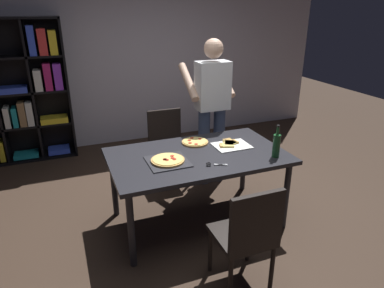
{
  "coord_description": "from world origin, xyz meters",
  "views": [
    {
      "loc": [
        -1.17,
        -2.83,
        2.09
      ],
      "look_at": [
        0.0,
        0.15,
        0.8
      ],
      "focal_mm": 32.42,
      "sensor_mm": 36.0,
      "label": 1
    }
  ],
  "objects_px": {
    "chair_near_camera": "(248,233)",
    "chair_far_side": "(167,142)",
    "person_serving_pizza": "(212,104)",
    "kitchen_scissors": "(213,164)",
    "pepperoni_pizza_on_tray": "(168,161)",
    "dining_table": "(198,161)",
    "bookshelf": "(13,94)",
    "wine_bottle": "(276,145)",
    "second_pizza_plain": "(195,142)"
  },
  "relations": [
    {
      "from": "chair_far_side",
      "to": "bookshelf",
      "type": "bearing_deg",
      "value": 141.39
    },
    {
      "from": "wine_bottle",
      "to": "second_pizza_plain",
      "type": "relative_size",
      "value": 1.15
    },
    {
      "from": "pepperoni_pizza_on_tray",
      "to": "second_pizza_plain",
      "type": "distance_m",
      "value": 0.53
    },
    {
      "from": "chair_far_side",
      "to": "wine_bottle",
      "type": "xyz_separation_m",
      "value": [
        0.66,
        -1.31,
        0.36
      ]
    },
    {
      "from": "pepperoni_pizza_on_tray",
      "to": "wine_bottle",
      "type": "xyz_separation_m",
      "value": [
        0.99,
        -0.26,
        0.1
      ]
    },
    {
      "from": "bookshelf",
      "to": "second_pizza_plain",
      "type": "relative_size",
      "value": 7.1
    },
    {
      "from": "chair_far_side",
      "to": "bookshelf",
      "type": "relative_size",
      "value": 0.46
    },
    {
      "from": "chair_far_side",
      "to": "second_pizza_plain",
      "type": "bearing_deg",
      "value": -83.19
    },
    {
      "from": "chair_near_camera",
      "to": "person_serving_pizza",
      "type": "height_order",
      "value": "person_serving_pizza"
    },
    {
      "from": "second_pizza_plain",
      "to": "pepperoni_pizza_on_tray",
      "type": "bearing_deg",
      "value": -139.75
    },
    {
      "from": "dining_table",
      "to": "second_pizza_plain",
      "type": "bearing_deg",
      "value": 73.22
    },
    {
      "from": "chair_far_side",
      "to": "second_pizza_plain",
      "type": "distance_m",
      "value": 0.75
    },
    {
      "from": "dining_table",
      "to": "person_serving_pizza",
      "type": "relative_size",
      "value": 0.97
    },
    {
      "from": "dining_table",
      "to": "wine_bottle",
      "type": "height_order",
      "value": "wine_bottle"
    },
    {
      "from": "dining_table",
      "to": "second_pizza_plain",
      "type": "distance_m",
      "value": 0.3
    },
    {
      "from": "wine_bottle",
      "to": "chair_near_camera",
      "type": "bearing_deg",
      "value": -135.09
    },
    {
      "from": "pepperoni_pizza_on_tray",
      "to": "second_pizza_plain",
      "type": "relative_size",
      "value": 1.34
    },
    {
      "from": "chair_far_side",
      "to": "kitchen_scissors",
      "type": "height_order",
      "value": "chair_far_side"
    },
    {
      "from": "dining_table",
      "to": "wine_bottle",
      "type": "bearing_deg",
      "value": -25.91
    },
    {
      "from": "dining_table",
      "to": "chair_far_side",
      "type": "relative_size",
      "value": 1.88
    },
    {
      "from": "pepperoni_pizza_on_tray",
      "to": "kitchen_scissors",
      "type": "height_order",
      "value": "pepperoni_pizza_on_tray"
    },
    {
      "from": "dining_table",
      "to": "chair_near_camera",
      "type": "relative_size",
      "value": 1.88
    },
    {
      "from": "dining_table",
      "to": "chair_near_camera",
      "type": "bearing_deg",
      "value": -90.0
    },
    {
      "from": "wine_bottle",
      "to": "second_pizza_plain",
      "type": "xyz_separation_m",
      "value": [
        -0.58,
        0.6,
        -0.11
      ]
    },
    {
      "from": "person_serving_pizza",
      "to": "pepperoni_pizza_on_tray",
      "type": "relative_size",
      "value": 4.75
    },
    {
      "from": "chair_near_camera",
      "to": "chair_far_side",
      "type": "bearing_deg",
      "value": 90.0
    },
    {
      "from": "pepperoni_pizza_on_tray",
      "to": "second_pizza_plain",
      "type": "xyz_separation_m",
      "value": [
        0.41,
        0.35,
        -0.0
      ]
    },
    {
      "from": "chair_far_side",
      "to": "person_serving_pizza",
      "type": "relative_size",
      "value": 0.51
    },
    {
      "from": "person_serving_pizza",
      "to": "chair_near_camera",
      "type": "bearing_deg",
      "value": -105.7
    },
    {
      "from": "bookshelf",
      "to": "kitchen_scissors",
      "type": "height_order",
      "value": "bookshelf"
    },
    {
      "from": "chair_far_side",
      "to": "pepperoni_pizza_on_tray",
      "type": "distance_m",
      "value": 1.13
    },
    {
      "from": "person_serving_pizza",
      "to": "wine_bottle",
      "type": "xyz_separation_m",
      "value": [
        0.17,
        -1.09,
        -0.13
      ]
    },
    {
      "from": "chair_near_camera",
      "to": "person_serving_pizza",
      "type": "xyz_separation_m",
      "value": [
        0.49,
        1.75,
        0.49
      ]
    },
    {
      "from": "bookshelf",
      "to": "pepperoni_pizza_on_tray",
      "type": "relative_size",
      "value": 5.29
    },
    {
      "from": "pepperoni_pizza_on_tray",
      "to": "wine_bottle",
      "type": "bearing_deg",
      "value": -14.57
    },
    {
      "from": "bookshelf",
      "to": "pepperoni_pizza_on_tray",
      "type": "bearing_deg",
      "value": -59.84
    },
    {
      "from": "chair_far_side",
      "to": "chair_near_camera",
      "type": "bearing_deg",
      "value": -90.0
    },
    {
      "from": "chair_near_camera",
      "to": "second_pizza_plain",
      "type": "relative_size",
      "value": 3.28
    },
    {
      "from": "wine_bottle",
      "to": "person_serving_pizza",
      "type": "bearing_deg",
      "value": 99.02
    },
    {
      "from": "chair_near_camera",
      "to": "kitchen_scissors",
      "type": "relative_size",
      "value": 4.58
    },
    {
      "from": "chair_far_side",
      "to": "person_serving_pizza",
      "type": "height_order",
      "value": "person_serving_pizza"
    },
    {
      "from": "chair_near_camera",
      "to": "chair_far_side",
      "type": "xyz_separation_m",
      "value": [
        0.0,
        1.97,
        0.0
      ]
    },
    {
      "from": "bookshelf",
      "to": "chair_far_side",
      "type": "bearing_deg",
      "value": -38.61
    },
    {
      "from": "bookshelf",
      "to": "wine_bottle",
      "type": "xyz_separation_m",
      "value": [
        2.41,
        -2.7,
        -0.09
      ]
    },
    {
      "from": "dining_table",
      "to": "chair_near_camera",
      "type": "height_order",
      "value": "chair_near_camera"
    },
    {
      "from": "person_serving_pizza",
      "to": "pepperoni_pizza_on_tray",
      "type": "height_order",
      "value": "person_serving_pizza"
    },
    {
      "from": "person_serving_pizza",
      "to": "pepperoni_pizza_on_tray",
      "type": "xyz_separation_m",
      "value": [
        -0.82,
        -0.83,
        -0.23
      ]
    },
    {
      "from": "chair_far_side",
      "to": "person_serving_pizza",
      "type": "bearing_deg",
      "value": -24.13
    },
    {
      "from": "chair_near_camera",
      "to": "wine_bottle",
      "type": "height_order",
      "value": "wine_bottle"
    },
    {
      "from": "dining_table",
      "to": "bookshelf",
      "type": "xyz_separation_m",
      "value": [
        -1.74,
        2.38,
        0.28
      ]
    }
  ]
}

